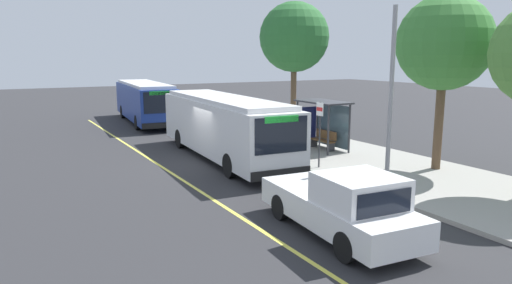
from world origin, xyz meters
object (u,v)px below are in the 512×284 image
object	(u,v)px
transit_bus_second	(145,101)
route_sign_post	(320,125)
pickup_truck	(342,205)
waiting_bench	(324,140)
transit_bus_main	(224,125)
pedestrian_commuter	(304,137)

from	to	relation	value
transit_bus_second	route_sign_post	bearing A→B (deg)	6.81
pickup_truck	waiting_bench	distance (m)	11.46
transit_bus_main	pickup_truck	size ratio (longest dim) A/B	2.09
pickup_truck	route_sign_post	size ratio (longest dim) A/B	1.98
route_sign_post	transit_bus_main	bearing A→B (deg)	-150.14
transit_bus_second	pickup_truck	distance (m)	24.63
transit_bus_main	pedestrian_commuter	size ratio (longest dim) A/B	6.85
transit_bus_main	waiting_bench	size ratio (longest dim) A/B	7.24
route_sign_post	pedestrian_commuter	bearing A→B (deg)	163.51
pickup_truck	pedestrian_commuter	bearing A→B (deg)	151.24
pickup_truck	transit_bus_second	bearing A→B (deg)	175.95
transit_bus_second	pedestrian_commuter	world-z (taller)	transit_bus_second
pickup_truck	pedestrian_commuter	distance (m)	9.38
transit_bus_second	pickup_truck	xyz separation A→B (m)	(24.55, -1.74, -0.76)
transit_bus_main	transit_bus_second	distance (m)	14.06
transit_bus_main	route_sign_post	distance (m)	4.92
transit_bus_main	route_sign_post	size ratio (longest dim) A/B	4.14
pedestrian_commuter	pickup_truck	bearing A→B (deg)	-28.76
transit_bus_main	pedestrian_commuter	world-z (taller)	transit_bus_main
route_sign_post	pedestrian_commuter	world-z (taller)	route_sign_post
pickup_truck	waiting_bench	size ratio (longest dim) A/B	3.46
pedestrian_commuter	transit_bus_second	bearing A→B (deg)	-170.38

